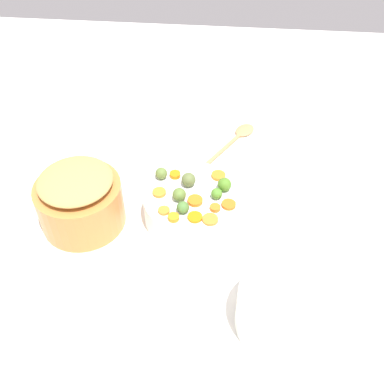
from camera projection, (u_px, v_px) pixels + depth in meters
name	position (u px, v px, depth m)	size (l,w,h in m)	color
tabletop	(193.00, 225.00, 1.15)	(2.40, 2.40, 0.02)	white
serving_bowl_carrots	(192.00, 206.00, 1.13)	(0.25, 0.25, 0.08)	white
metal_pot	(81.00, 204.00, 1.10)	(0.21, 0.21, 0.12)	#C67E3D
stuffing_mound	(75.00, 181.00, 1.05)	(0.18, 0.18, 0.04)	tan
carrot_slice_0	(215.00, 208.00, 1.06)	(0.03, 0.03, 0.01)	orange
carrot_slice_1	(195.00, 201.00, 1.08)	(0.04, 0.04, 0.01)	orange
carrot_slice_2	(195.00, 217.00, 1.04)	(0.04, 0.04, 0.01)	orange
carrot_slice_3	(218.00, 175.00, 1.15)	(0.04, 0.04, 0.01)	orange
carrot_slice_4	(159.00, 193.00, 1.10)	(0.03, 0.03, 0.01)	orange
carrot_slice_5	(164.00, 211.00, 1.06)	(0.03, 0.03, 0.01)	orange
carrot_slice_6	(175.00, 175.00, 1.15)	(0.03, 0.03, 0.01)	orange
carrot_slice_7	(174.00, 217.00, 1.04)	(0.03, 0.03, 0.01)	orange
carrot_slice_8	(229.00, 205.00, 1.07)	(0.03, 0.03, 0.01)	orange
carrot_slice_9	(210.00, 219.00, 1.04)	(0.04, 0.04, 0.01)	orange
brussels_sprout_0	(161.00, 173.00, 1.14)	(0.03, 0.03, 0.03)	olive
brussels_sprout_1	(217.00, 194.00, 1.08)	(0.03, 0.03, 0.03)	#4F892B
brussels_sprout_2	(189.00, 180.00, 1.11)	(0.04, 0.04, 0.04)	#5F6E3B
brussels_sprout_3	(224.00, 185.00, 1.10)	(0.04, 0.04, 0.04)	#4D8024
brussels_sprout_4	(183.00, 207.00, 1.05)	(0.03, 0.03, 0.03)	#4B7734
brussels_sprout_5	(179.00, 194.00, 1.08)	(0.03, 0.03, 0.03)	olive
wooden_spoon	(239.00, 136.00, 1.40)	(0.25, 0.17, 0.01)	tan
casserole_dish	(287.00, 311.00, 0.90)	(0.21, 0.21, 0.10)	white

